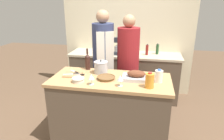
{
  "coord_description": "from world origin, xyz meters",
  "views": [
    {
      "loc": [
        0.48,
        -2.37,
        1.88
      ],
      "look_at": [
        0.0,
        0.11,
        1.01
      ],
      "focal_mm": 32.0,
      "sensor_mm": 36.0,
      "label": 1
    }
  ],
  "objects": [
    {
      "name": "ground_plane",
      "position": [
        0.0,
        0.0,
        0.0
      ],
      "size": [
        12.0,
        12.0,
        0.0
      ],
      "primitive_type": "plane",
      "color": "brown"
    },
    {
      "name": "kitchen_island",
      "position": [
        0.0,
        0.0,
        0.47
      ],
      "size": [
        1.56,
        0.72,
        0.93
      ],
      "color": "brown",
      "rests_on": "ground_plane"
    },
    {
      "name": "back_counter",
      "position": [
        0.0,
        1.42,
        0.45
      ],
      "size": [
        2.17,
        0.6,
        0.91
      ],
      "color": "brown",
      "rests_on": "ground_plane"
    },
    {
      "name": "back_wall",
      "position": [
        0.0,
        1.77,
        1.27
      ],
      "size": [
        2.67,
        0.1,
        2.55
      ],
      "color": "beige",
      "rests_on": "ground_plane"
    },
    {
      "name": "roasting_pan",
      "position": [
        0.33,
        0.02,
        0.98
      ],
      "size": [
        0.36,
        0.25,
        0.12
      ],
      "color": "#BCBCC1",
      "rests_on": "kitchen_island"
    },
    {
      "name": "wicker_basket",
      "position": [
        -0.05,
        -0.03,
        0.95
      ],
      "size": [
        0.24,
        0.24,
        0.04
      ],
      "color": "brown",
      "rests_on": "kitchen_island"
    },
    {
      "name": "cutting_board",
      "position": [
        -0.52,
        0.02,
        0.94
      ],
      "size": [
        0.27,
        0.23,
        0.02
      ],
      "color": "#AD7F51",
      "rests_on": "kitchen_island"
    },
    {
      "name": "stock_pot",
      "position": [
        -0.17,
        0.18,
        1.01
      ],
      "size": [
        0.19,
        0.19,
        0.19
      ],
      "color": "#B7B7BC",
      "rests_on": "kitchen_island"
    },
    {
      "name": "mixing_bowl",
      "position": [
        -0.37,
        -0.19,
        0.96
      ],
      "size": [
        0.16,
        0.16,
        0.06
      ],
      "color": "beige",
      "rests_on": "kitchen_island"
    },
    {
      "name": "juice_jug",
      "position": [
        0.5,
        -0.2,
        1.02
      ],
      "size": [
        0.1,
        0.1,
        0.19
      ],
      "color": "orange",
      "rests_on": "kitchen_island"
    },
    {
      "name": "milk_jug",
      "position": [
        0.61,
        -0.01,
        1.01
      ],
      "size": [
        0.1,
        0.1,
        0.17
      ],
      "color": "white",
      "rests_on": "kitchen_island"
    },
    {
      "name": "wine_bottle_green",
      "position": [
        -0.4,
        0.3,
        1.05
      ],
      "size": [
        0.07,
        0.07,
        0.31
      ],
      "color": "#381E19",
      "rests_on": "kitchen_island"
    },
    {
      "name": "wine_glass_left",
      "position": [
        0.16,
        -0.22,
        1.03
      ],
      "size": [
        0.08,
        0.08,
        0.14
      ],
      "color": "silver",
      "rests_on": "kitchen_island"
    },
    {
      "name": "wine_glass_right",
      "position": [
        -0.19,
        -0.24,
        1.03
      ],
      "size": [
        0.08,
        0.08,
        0.14
      ],
      "color": "silver",
      "rests_on": "kitchen_island"
    },
    {
      "name": "knife_chef",
      "position": [
        -0.53,
        0.01,
        0.95
      ],
      "size": [
        0.22,
        0.11,
        0.01
      ],
      "color": "#B7B7BC",
      "rests_on": "cutting_board"
    },
    {
      "name": "knife_paring",
      "position": [
        -0.43,
        0.02,
        0.95
      ],
      "size": [
        0.15,
        0.03,
        0.01
      ],
      "color": "#B7B7BC",
      "rests_on": "cutting_board"
    },
    {
      "name": "knife_bread",
      "position": [
        -0.54,
        0.11,
        0.95
      ],
      "size": [
        0.15,
        0.12,
        0.01
      ],
      "color": "#B7B7BC",
      "rests_on": "cutting_board"
    },
    {
      "name": "stand_mixer",
      "position": [
        -0.1,
        1.31,
        1.04
      ],
      "size": [
        0.18,
        0.14,
        0.33
      ],
      "color": "#333842",
      "rests_on": "back_counter"
    },
    {
      "name": "condiment_bottle_tall",
      "position": [
        -0.41,
        1.3,
        0.98
      ],
      "size": [
        0.05,
        0.05,
        0.17
      ],
      "color": "#332D28",
      "rests_on": "back_counter"
    },
    {
      "name": "condiment_bottle_short",
      "position": [
        0.43,
        1.4,
        1.0
      ],
      "size": [
        0.05,
        0.05,
        0.21
      ],
      "color": "maroon",
      "rests_on": "back_counter"
    },
    {
      "name": "condiment_bottle_extra",
      "position": [
        0.62,
        1.5,
        1.0
      ],
      "size": [
        0.06,
        0.06,
        0.21
      ],
      "color": "#234C28",
      "rests_on": "back_counter"
    },
    {
      "name": "person_cook_aproned",
      "position": [
        -0.27,
        0.72,
        0.98
      ],
      "size": [
        0.37,
        0.39,
        1.76
      ],
      "rotation": [
        0.0,
        0.0,
        0.44
      ],
      "color": "beige",
      "rests_on": "ground_plane"
    },
    {
      "name": "person_cook_guest",
      "position": [
        0.14,
        0.74,
        0.94
      ],
      "size": [
        0.35,
        0.35,
        1.69
      ],
      "rotation": [
        0.0,
        0.0,
        0.22
      ],
      "color": "beige",
      "rests_on": "ground_plane"
    }
  ]
}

